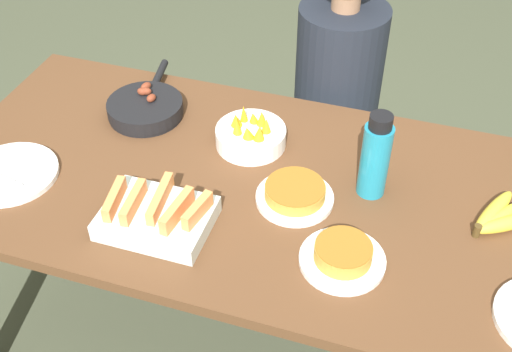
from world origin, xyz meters
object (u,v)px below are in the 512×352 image
object	(u,v)px
frittata_plate_side	(295,194)
person_figure	(334,126)
melon_tray	(157,216)
water_bottle	(375,157)
banana_bunch	(499,217)
frittata_plate_center	(343,256)
fruit_bowl_mango	(251,135)
skillet	(146,107)
empty_plate_near_front	(11,174)

from	to	relation	value
frittata_plate_side	person_figure	distance (m)	0.72
melon_tray	water_bottle	bearing A→B (deg)	30.83
banana_bunch	frittata_plate_center	size ratio (longest dim) A/B	0.95
water_bottle	person_figure	world-z (taller)	person_figure
fruit_bowl_mango	person_figure	xyz separation A→B (m)	(0.16, 0.47, -0.27)
skillet	empty_plate_near_front	distance (m)	0.45
melon_tray	person_figure	distance (m)	0.95
banana_bunch	skillet	distance (m)	1.08
empty_plate_near_front	person_figure	size ratio (longest dim) A/B	0.21
melon_tray	empty_plate_near_front	bearing A→B (deg)	174.16
melon_tray	skillet	xyz separation A→B (m)	(-0.23, 0.43, -0.01)
person_figure	frittata_plate_side	bearing A→B (deg)	-87.97
melon_tray	fruit_bowl_mango	bearing A→B (deg)	72.34
melon_tray	frittata_plate_center	bearing A→B (deg)	2.55
frittata_plate_center	empty_plate_near_front	xyz separation A→B (m)	(-0.95, 0.03, -0.02)
water_bottle	banana_bunch	bearing A→B (deg)	-3.30
fruit_bowl_mango	person_figure	distance (m)	0.57
banana_bunch	empty_plate_near_front	distance (m)	1.33
frittata_plate_side	frittata_plate_center	bearing A→B (deg)	-46.37
skillet	empty_plate_near_front	bearing A→B (deg)	138.09
banana_bunch	frittata_plate_side	xyz separation A→B (m)	(-0.52, -0.08, 0.00)
melon_tray	frittata_plate_center	distance (m)	0.48
frittata_plate_side	fruit_bowl_mango	bearing A→B (deg)	134.24
frittata_plate_center	frittata_plate_side	size ratio (longest dim) A/B	1.00
empty_plate_near_front	fruit_bowl_mango	size ratio (longest dim) A/B	1.27
frittata_plate_center	fruit_bowl_mango	size ratio (longest dim) A/B	1.02
frittata_plate_side	skillet	bearing A→B (deg)	156.83
frittata_plate_side	fruit_bowl_mango	distance (m)	0.27
fruit_bowl_mango	melon_tray	bearing A→B (deg)	-107.66
melon_tray	person_figure	world-z (taller)	person_figure
frittata_plate_side	water_bottle	xyz separation A→B (m)	(0.19, 0.10, 0.10)
banana_bunch	fruit_bowl_mango	world-z (taller)	fruit_bowl_mango
banana_bunch	empty_plate_near_front	world-z (taller)	banana_bunch
melon_tray	person_figure	bearing A→B (deg)	71.57
frittata_plate_side	water_bottle	distance (m)	0.23
skillet	person_figure	xyz separation A→B (m)	(0.52, 0.43, -0.27)
frittata_plate_center	empty_plate_near_front	size ratio (longest dim) A/B	0.80
water_bottle	frittata_plate_center	bearing A→B (deg)	-93.86
frittata_plate_center	water_bottle	distance (m)	0.29
frittata_plate_center	banana_bunch	bearing A→B (deg)	35.86
skillet	person_figure	size ratio (longest dim) A/B	0.29
skillet	frittata_plate_side	world-z (taller)	skillet
melon_tray	frittata_plate_side	world-z (taller)	melon_tray
banana_bunch	person_figure	distance (m)	0.84
skillet	empty_plate_near_front	world-z (taller)	skillet
water_bottle	person_figure	xyz separation A→B (m)	(-0.21, 0.57, -0.36)
empty_plate_near_front	person_figure	world-z (taller)	person_figure
frittata_plate_side	empty_plate_near_front	size ratio (longest dim) A/B	0.79
skillet	frittata_plate_side	size ratio (longest dim) A/B	1.77
banana_bunch	fruit_bowl_mango	size ratio (longest dim) A/B	0.97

